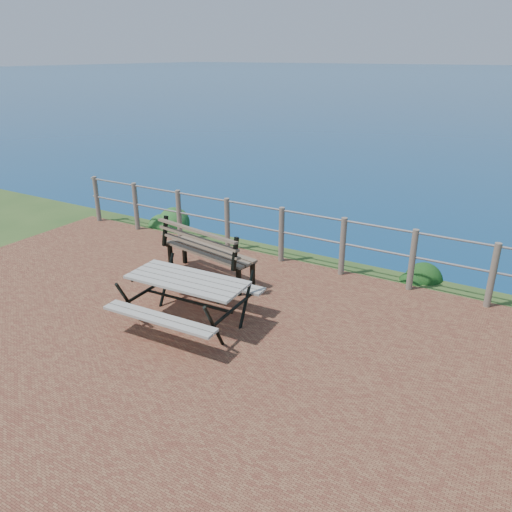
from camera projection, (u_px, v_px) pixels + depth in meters
The scene contains 6 objects.
ground at pixel (158, 349), 6.35m from camera, with size 10.00×7.00×0.12m, color brown.
safety_railing at pixel (281, 232), 8.81m from camera, with size 9.40×0.10×1.00m.
picnic_table at pixel (188, 296), 6.76m from camera, with size 1.66×1.41×0.69m.
park_bench at pixel (209, 243), 8.09m from camera, with size 1.78×0.73×0.97m.
shrub_lip_west at pixel (169, 222), 11.13m from camera, with size 0.72×0.72×0.44m, color #1F501E.
shrub_lip_east at pixel (413, 275), 8.47m from camera, with size 0.66×0.66×0.36m, color #133D12.
Camera 1 is at (3.83, -4.05, 3.50)m, focal length 35.00 mm.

